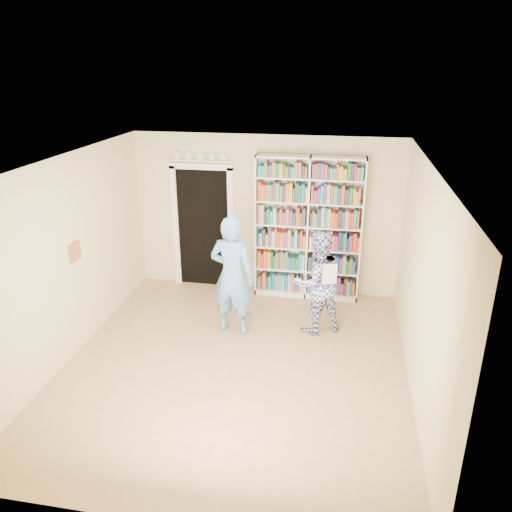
{
  "coord_description": "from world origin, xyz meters",
  "views": [
    {
      "loc": [
        1.28,
        -5.52,
        3.81
      ],
      "look_at": [
        0.12,
        0.9,
        1.24
      ],
      "focal_mm": 35.0,
      "sensor_mm": 36.0,
      "label": 1
    }
  ],
  "objects": [
    {
      "name": "bookshelf",
      "position": [
        0.74,
        2.34,
        1.22
      ],
      "size": [
        1.75,
        0.33,
        2.41
      ],
      "rotation": [
        0.0,
        0.0,
        -0.23
      ],
      "color": "white",
      "rests_on": "floor"
    },
    {
      "name": "floor",
      "position": [
        0.0,
        0.0,
        0.0
      ],
      "size": [
        5.0,
        5.0,
        0.0
      ],
      "primitive_type": "plane",
      "color": "#A0784D",
      "rests_on": "ground"
    },
    {
      "name": "man_plaid",
      "position": [
        0.98,
        1.15,
        0.79
      ],
      "size": [
        0.96,
        0.9,
        1.58
      ],
      "primitive_type": "imported",
      "rotation": [
        0.0,
        0.0,
        3.67
      ],
      "color": "navy",
      "rests_on": "floor"
    },
    {
      "name": "wall_art",
      "position": [
        -2.23,
        0.2,
        1.4
      ],
      "size": [
        0.03,
        0.25,
        0.25
      ],
      "primitive_type": "cube",
      "color": "brown",
      "rests_on": "wall_left"
    },
    {
      "name": "paper_sheet",
      "position": [
        1.16,
        0.94,
        1.02
      ],
      "size": [
        0.2,
        0.09,
        0.3
      ],
      "primitive_type": "cube",
      "rotation": [
        0.0,
        0.0,
        0.4
      ],
      "color": "white",
      "rests_on": "man_plaid"
    },
    {
      "name": "wall_left",
      "position": [
        -2.25,
        0.0,
        1.35
      ],
      "size": [
        0.0,
        5.0,
        5.0
      ],
      "primitive_type": "plane",
      "rotation": [
        1.57,
        0.0,
        1.57
      ],
      "color": "beige",
      "rests_on": "floor"
    },
    {
      "name": "man_blue",
      "position": [
        -0.23,
        0.91,
        0.9
      ],
      "size": [
        0.71,
        0.52,
        1.81
      ],
      "primitive_type": "imported",
      "rotation": [
        0.0,
        0.0,
        3.0
      ],
      "color": "#5894C4",
      "rests_on": "floor"
    },
    {
      "name": "wall_right",
      "position": [
        2.25,
        0.0,
        1.35
      ],
      "size": [
        0.0,
        5.0,
        5.0
      ],
      "primitive_type": "plane",
      "rotation": [
        1.57,
        0.0,
        -1.57
      ],
      "color": "beige",
      "rests_on": "floor"
    },
    {
      "name": "ceiling",
      "position": [
        0.0,
        0.0,
        2.7
      ],
      "size": [
        5.0,
        5.0,
        0.0
      ],
      "primitive_type": "plane",
      "rotation": [
        3.14,
        0.0,
        0.0
      ],
      "color": "white",
      "rests_on": "wall_back"
    },
    {
      "name": "wall_back",
      "position": [
        0.0,
        2.5,
        1.35
      ],
      "size": [
        4.5,
        0.0,
        4.5
      ],
      "primitive_type": "plane",
      "rotation": [
        1.57,
        0.0,
        0.0
      ],
      "color": "beige",
      "rests_on": "floor"
    },
    {
      "name": "doorway",
      "position": [
        -1.1,
        2.48,
        1.18
      ],
      "size": [
        1.1,
        0.08,
        2.43
      ],
      "color": "black",
      "rests_on": "floor"
    }
  ]
}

